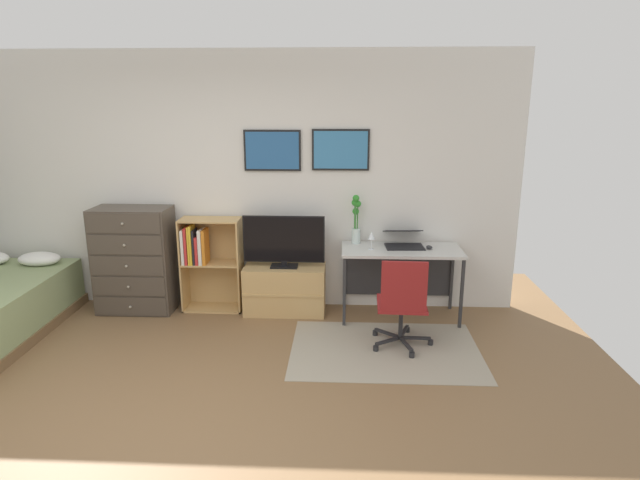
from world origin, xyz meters
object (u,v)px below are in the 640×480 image
at_px(laptop, 404,239).
at_px(wine_glass, 371,236).
at_px(bamboo_vase, 356,220).
at_px(tv_stand, 285,289).
at_px(computer_mouse, 429,247).
at_px(bookshelf, 206,257).
at_px(dresser, 135,260).
at_px(office_chair, 402,301).
at_px(television, 284,242).
at_px(desk, 400,260).

xyz_separation_m(laptop, wine_glass, (-0.34, -0.17, 0.07)).
bearing_deg(bamboo_vase, tv_stand, -171.78).
xyz_separation_m(computer_mouse, bamboo_vase, (-0.74, 0.18, 0.24)).
relative_size(bookshelf, bamboo_vase, 1.93).
distance_m(dresser, computer_mouse, 3.08).
xyz_separation_m(office_chair, wine_glass, (-0.25, 0.70, 0.42)).
bearing_deg(wine_glass, television, 173.76).
bearing_deg(bamboo_vase, laptop, -7.17).
bearing_deg(dresser, television, -0.26).
bearing_deg(television, dresser, 179.74).
distance_m(tv_stand, computer_mouse, 1.57).
xyz_separation_m(tv_stand, office_chair, (1.15, -0.82, 0.20)).
height_order(dresser, television, dresser).
bearing_deg(tv_stand, laptop, 2.10).
bearing_deg(dresser, wine_glass, -2.43).
height_order(bookshelf, laptop, bookshelf).
xyz_separation_m(bookshelf, desk, (2.05, -0.06, 0.02)).
xyz_separation_m(dresser, tv_stand, (1.59, 0.02, -0.31)).
bearing_deg(desk, wine_glass, -159.41).
height_order(desk, bamboo_vase, bamboo_vase).
relative_size(television, desk, 0.70).
relative_size(television, wine_glass, 4.69).
bearing_deg(computer_mouse, bamboo_vase, 166.31).
height_order(desk, laptop, laptop).
distance_m(bookshelf, office_chair, 2.18).
relative_size(dresser, laptop, 2.56).
bearing_deg(television, desk, 0.87).
distance_m(bookshelf, television, 0.87).
xyz_separation_m(tv_stand, desk, (1.21, -0.00, 0.35)).
bearing_deg(office_chair, bamboo_vase, 115.64).
distance_m(bookshelf, bamboo_vase, 1.64).
relative_size(office_chair, bamboo_vase, 1.66).
bearing_deg(dresser, laptop, 1.22).
bearing_deg(desk, computer_mouse, -13.94).
relative_size(bookshelf, laptop, 2.29).
bearing_deg(bamboo_vase, computer_mouse, -13.69).
height_order(television, wine_glass, television).
bearing_deg(wine_glass, tv_stand, 172.35).
bearing_deg(desk, bamboo_vase, 166.46).
relative_size(tv_stand, office_chair, 0.98).
relative_size(bookshelf, wine_glass, 5.55).
bearing_deg(office_chair, tv_stand, 146.48).
height_order(dresser, office_chair, dresser).
distance_m(television, laptop, 1.24).
relative_size(computer_mouse, wine_glass, 0.58).
relative_size(office_chair, wine_glass, 4.78).
xyz_separation_m(dresser, bookshelf, (0.75, 0.07, 0.02)).
xyz_separation_m(tv_stand, bamboo_vase, (0.74, 0.11, 0.74)).
distance_m(dresser, wine_glass, 2.51).
relative_size(dresser, tv_stand, 1.32).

